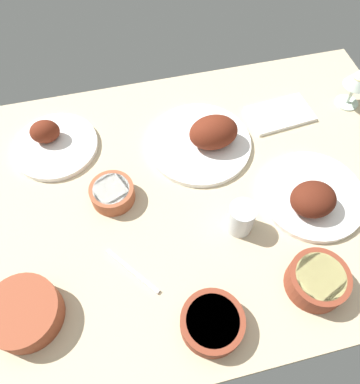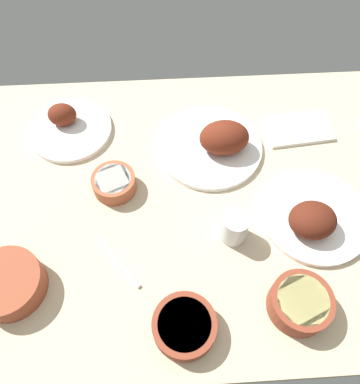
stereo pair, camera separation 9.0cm
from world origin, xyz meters
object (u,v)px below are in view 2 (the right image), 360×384
at_px(plate_near_viewer, 216,142).
at_px(folded_napkin, 298,129).
at_px(plate_far_side, 68,126).
at_px(bowl_sauce, 8,283).
at_px(fork_loose, 118,262).
at_px(bowl_potatoes, 300,303).
at_px(water_tumbler, 234,227).
at_px(bowl_onions, 184,326).
at_px(bowl_cream, 114,183).
at_px(plate_center_main, 313,217).

xyz_separation_m(plate_near_viewer, folded_napkin, (-0.25, -0.06, -0.03)).
bearing_deg(plate_far_side, plate_near_viewer, 166.92).
relative_size(plate_far_side, bowl_sauce, 1.51).
xyz_separation_m(plate_near_viewer, bowl_sauce, (0.51, 0.37, 0.00)).
xyz_separation_m(plate_far_side, fork_loose, (-0.16, 0.43, -0.02)).
xyz_separation_m(plate_far_side, bowl_potatoes, (-0.56, 0.55, 0.01)).
bearing_deg(folded_napkin, bowl_sauce, 29.60).
bearing_deg(folded_napkin, plate_near_viewer, 13.10).
bearing_deg(bowl_potatoes, plate_far_side, -44.83).
bearing_deg(plate_near_viewer, water_tumbler, 92.63).
height_order(bowl_onions, folded_napkin, bowl_onions).
bearing_deg(bowl_potatoes, bowl_onions, 7.16).
xyz_separation_m(plate_near_viewer, bowl_cream, (0.28, 0.11, -0.01)).
xyz_separation_m(bowl_cream, fork_loose, (-0.01, 0.21, -0.02)).
distance_m(plate_near_viewer, plate_far_side, 0.44).
bearing_deg(plate_center_main, bowl_sauce, 9.97).
bearing_deg(fork_loose, bowl_cream, 146.27).
distance_m(bowl_sauce, bowl_cream, 0.35).
distance_m(bowl_onions, folded_napkin, 0.66).
xyz_separation_m(bowl_onions, fork_loose, (0.15, -0.16, -0.02)).
height_order(plate_center_main, bowl_potatoes, plate_center_main).
bearing_deg(bowl_onions, bowl_potatoes, -172.84).
bearing_deg(plate_near_viewer, bowl_potatoes, 106.23).
bearing_deg(bowl_cream, bowl_sauce, 48.95).
bearing_deg(bowl_sauce, plate_center_main, -170.03).
distance_m(plate_center_main, fork_loose, 0.49).
height_order(bowl_sauce, folded_napkin, bowl_sauce).
bearing_deg(plate_center_main, plate_near_viewer, -48.74).
height_order(bowl_cream, fork_loose, bowl_cream).
bearing_deg(fork_loose, folded_napkin, 88.81).
bearing_deg(plate_near_viewer, bowl_sauce, 36.29).
height_order(plate_near_viewer, plate_center_main, plate_near_viewer).
bearing_deg(folded_napkin, water_tumbler, 53.97).
bearing_deg(bowl_cream, plate_far_side, -56.35).
distance_m(plate_far_side, water_tumbler, 0.57).
height_order(plate_far_side, folded_napkin, plate_far_side).
bearing_deg(plate_center_main, bowl_cream, -14.85).
xyz_separation_m(bowl_sauce, fork_loose, (-0.24, -0.05, -0.03)).
xyz_separation_m(water_tumbler, folded_napkin, (-0.24, -0.33, -0.04)).
bearing_deg(bowl_onions, plate_near_viewer, -104.01).
relative_size(bowl_sauce, fork_loose, 0.98).
relative_size(plate_near_viewer, bowl_cream, 2.59).
bearing_deg(bowl_onions, folded_napkin, -124.42).
height_order(folded_napkin, fork_loose, folded_napkin).
bearing_deg(water_tumbler, bowl_potatoes, 123.14).
relative_size(bowl_sauce, bowl_potatoes, 1.18).
bearing_deg(bowl_potatoes, bowl_sauce, -7.19).
relative_size(bowl_potatoes, bowl_onions, 0.98).
relative_size(bowl_onions, water_tumbler, 1.54).
relative_size(bowl_sauce, bowl_cream, 1.39).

